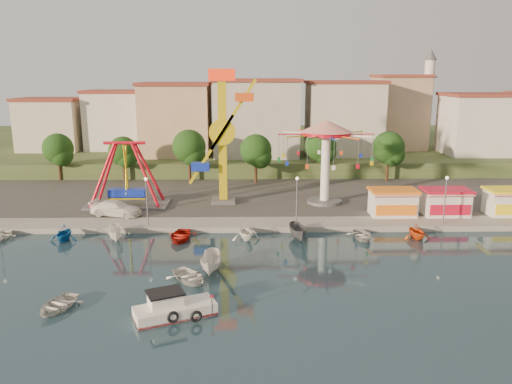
{
  "coord_description": "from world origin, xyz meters",
  "views": [
    {
      "loc": [
        2.68,
        -38.62,
        16.41
      ],
      "look_at": [
        3.65,
        14.0,
        4.0
      ],
      "focal_mm": 35.0,
      "sensor_mm": 36.0,
      "label": 1
    }
  ],
  "objects_px": {
    "wave_swinger": "(326,143)",
    "skiff": "(211,263)",
    "van": "(116,208)",
    "rowboat_a": "(189,276)",
    "cabin_motorboat": "(173,309)",
    "pirate_ship_ride": "(126,175)",
    "kamikaze_tower": "(225,140)"
  },
  "relations": [
    {
      "from": "kamikaze_tower",
      "to": "cabin_motorboat",
      "type": "height_order",
      "value": "kamikaze_tower"
    },
    {
      "from": "van",
      "to": "pirate_ship_ride",
      "type": "bearing_deg",
      "value": 8.86
    },
    {
      "from": "wave_swinger",
      "to": "van",
      "type": "distance_m",
      "value": 26.26
    },
    {
      "from": "cabin_motorboat",
      "to": "skiff",
      "type": "height_order",
      "value": "cabin_motorboat"
    },
    {
      "from": "pirate_ship_ride",
      "to": "skiff",
      "type": "relative_size",
      "value": 2.32
    },
    {
      "from": "wave_swinger",
      "to": "van",
      "type": "relative_size",
      "value": 1.98
    },
    {
      "from": "wave_swinger",
      "to": "rowboat_a",
      "type": "relative_size",
      "value": 2.88
    },
    {
      "from": "kamikaze_tower",
      "to": "rowboat_a",
      "type": "distance_m",
      "value": 24.66
    },
    {
      "from": "kamikaze_tower",
      "to": "rowboat_a",
      "type": "xyz_separation_m",
      "value": [
        -2.02,
        -23.2,
        -8.11
      ]
    },
    {
      "from": "wave_swinger",
      "to": "rowboat_a",
      "type": "xyz_separation_m",
      "value": [
        -14.48,
        -22.92,
        -7.78
      ]
    },
    {
      "from": "kamikaze_tower",
      "to": "skiff",
      "type": "distance_m",
      "value": 22.63
    },
    {
      "from": "cabin_motorboat",
      "to": "skiff",
      "type": "relative_size",
      "value": 1.38
    },
    {
      "from": "van",
      "to": "kamikaze_tower",
      "type": "bearing_deg",
      "value": -53.05
    },
    {
      "from": "cabin_motorboat",
      "to": "van",
      "type": "relative_size",
      "value": 1.02
    },
    {
      "from": "pirate_ship_ride",
      "to": "van",
      "type": "distance_m",
      "value": 5.38
    },
    {
      "from": "pirate_ship_ride",
      "to": "wave_swinger",
      "type": "relative_size",
      "value": 0.86
    },
    {
      "from": "wave_swinger",
      "to": "cabin_motorboat",
      "type": "distance_m",
      "value": 33.44
    },
    {
      "from": "cabin_motorboat",
      "to": "rowboat_a",
      "type": "xyz_separation_m",
      "value": [
        0.46,
        6.0,
        -0.11
      ]
    },
    {
      "from": "pirate_ship_ride",
      "to": "cabin_motorboat",
      "type": "relative_size",
      "value": 1.68
    },
    {
      "from": "wave_swinger",
      "to": "skiff",
      "type": "bearing_deg",
      "value": -121.43
    },
    {
      "from": "skiff",
      "to": "van",
      "type": "relative_size",
      "value": 0.74
    },
    {
      "from": "wave_swinger",
      "to": "cabin_motorboat",
      "type": "height_order",
      "value": "wave_swinger"
    },
    {
      "from": "skiff",
      "to": "cabin_motorboat",
      "type": "bearing_deg",
      "value": -102.54
    },
    {
      "from": "van",
      "to": "skiff",
      "type": "bearing_deg",
      "value": -130.04
    },
    {
      "from": "wave_swinger",
      "to": "skiff",
      "type": "relative_size",
      "value": 2.69
    },
    {
      "from": "pirate_ship_ride",
      "to": "cabin_motorboat",
      "type": "xyz_separation_m",
      "value": [
        9.58,
        -28.09,
        -3.87
      ]
    },
    {
      "from": "rowboat_a",
      "to": "van",
      "type": "xyz_separation_m",
      "value": [
        -10.33,
        17.6,
        1.03
      ]
    },
    {
      "from": "wave_swinger",
      "to": "rowboat_a",
      "type": "bearing_deg",
      "value": -122.29
    },
    {
      "from": "wave_swinger",
      "to": "cabin_motorboat",
      "type": "bearing_deg",
      "value": -117.32
    },
    {
      "from": "pirate_ship_ride",
      "to": "van",
      "type": "relative_size",
      "value": 1.71
    },
    {
      "from": "rowboat_a",
      "to": "skiff",
      "type": "xyz_separation_m",
      "value": [
        1.65,
        1.92,
        0.41
      ]
    },
    {
      "from": "cabin_motorboat",
      "to": "van",
      "type": "height_order",
      "value": "van"
    }
  ]
}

